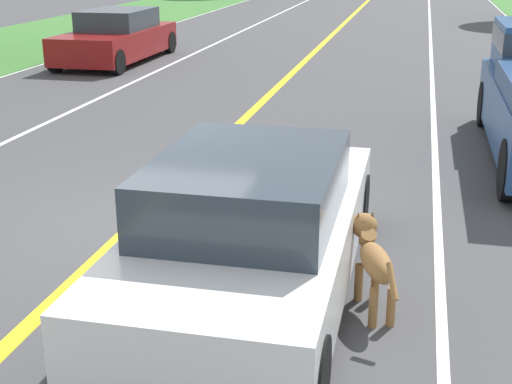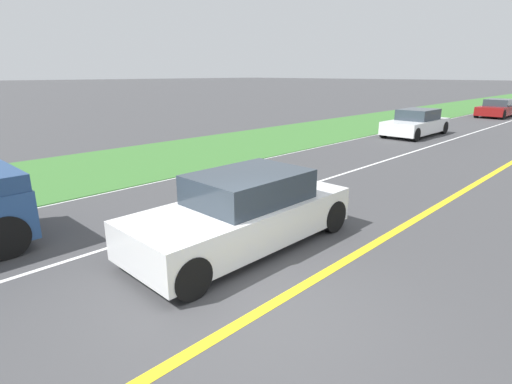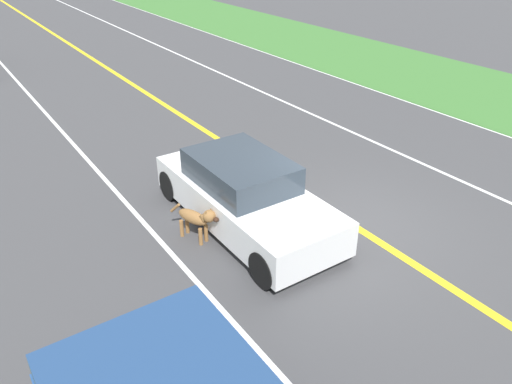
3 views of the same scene
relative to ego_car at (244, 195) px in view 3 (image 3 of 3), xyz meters
The scene contains 6 objects.
ground_plane 2.33m from the ego_car, 142.53° to the left, with size 400.00×400.00×0.00m, color #424244.
centre_divider_line 2.33m from the ego_car, 142.53° to the left, with size 0.18×160.00×0.01m, color yellow.
lane_dash_same_dir 2.29m from the ego_car, 38.13° to the left, with size 0.10×160.00×0.01m, color white.
lane_dash_oncoming 5.48m from the ego_car, 165.56° to the left, with size 0.10×160.00×0.01m, color white.
ego_car is the anchor object (origin of this frame).
dog 1.11m from the ego_car, ahead, with size 0.52×1.19×0.81m.
Camera 3 is at (6.46, 5.95, 5.53)m, focal length 35.00 mm.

